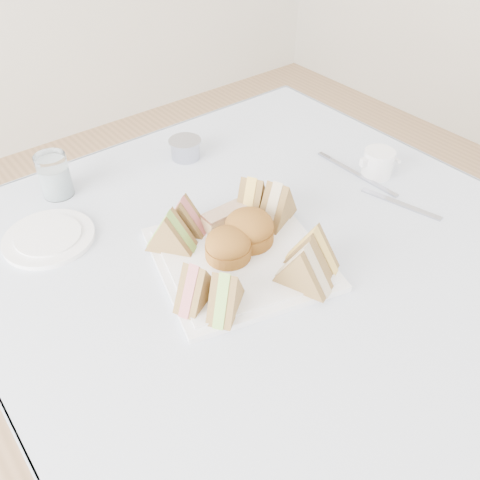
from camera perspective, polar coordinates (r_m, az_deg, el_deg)
floor at (r=1.55m, az=2.10°, el=-21.73°), size 4.00×4.00×0.00m
table at (r=1.24m, az=2.52°, el=-13.74°), size 0.90×0.90×0.74m
tablecloth at (r=0.96m, az=3.16°, el=-0.64°), size 1.02×1.02×0.01m
serving_plate at (r=0.92m, az=0.00°, el=-2.08°), size 0.36×0.36×0.01m
sandwich_fl_a at (r=0.82m, az=-5.00°, el=-4.78°), size 0.10×0.07×0.08m
sandwich_fl_b at (r=0.80m, az=-1.66°, el=-5.77°), size 0.10×0.08×0.08m
sandwich_fr_a at (r=0.88m, az=8.17°, el=-0.80°), size 0.08×0.10×0.08m
sandwich_fr_b at (r=0.84m, az=7.21°, el=-2.87°), size 0.08×0.11×0.09m
sandwich_bl_a at (r=0.91m, az=-7.85°, el=1.07°), size 0.09×0.10×0.08m
sandwich_bl_b at (r=0.95m, az=-6.38°, el=2.82°), size 0.08×0.09×0.08m
sandwich_br_a at (r=0.97m, az=4.19°, el=4.30°), size 0.11×0.08×0.09m
sandwich_br_b at (r=0.99m, az=1.34°, el=4.93°), size 0.11×0.09×0.09m
scone_left at (r=0.89m, az=-1.35°, el=-0.62°), size 0.11×0.11×0.06m
scone_right at (r=0.93m, az=1.02°, el=1.29°), size 0.10×0.10×0.06m
pastry_slice at (r=0.97m, az=-1.74°, el=2.39°), size 0.09×0.04×0.04m
side_plate at (r=1.03m, az=-20.66°, el=0.22°), size 0.19×0.19×0.01m
water_glass at (r=1.13m, az=-20.12°, el=6.83°), size 0.07×0.07×0.09m
tea_strainer at (r=1.21m, az=-6.15°, el=10.05°), size 0.08×0.08×0.04m
knife at (r=1.11m, az=17.57°, el=3.89°), size 0.06×0.17×0.00m
fork at (r=1.17m, az=13.55°, el=6.90°), size 0.01×0.19×0.00m
creamer_jug at (r=1.17m, az=15.24°, el=8.34°), size 0.08×0.08×0.06m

